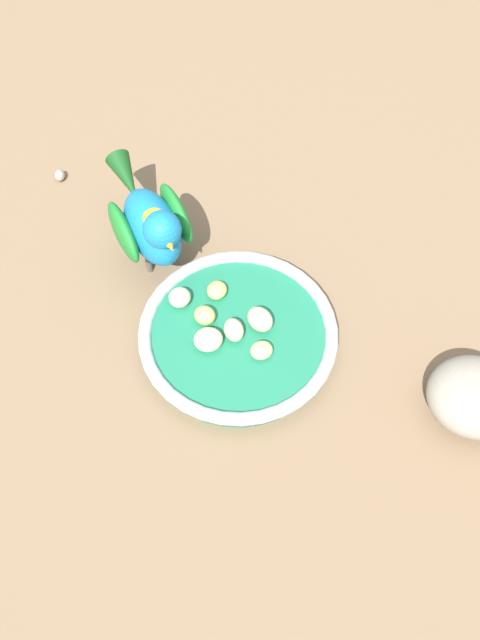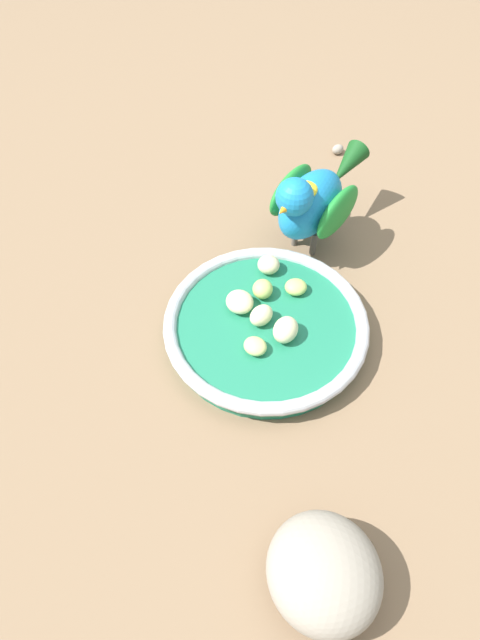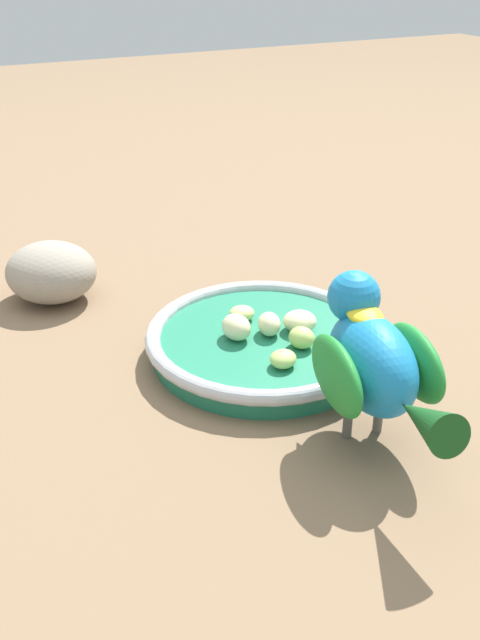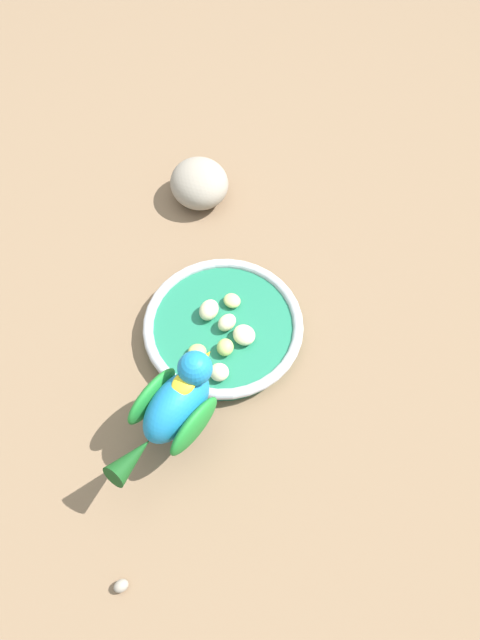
% 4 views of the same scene
% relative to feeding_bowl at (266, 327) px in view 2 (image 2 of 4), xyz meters
% --- Properties ---
extents(ground_plane, '(4.00, 4.00, 0.00)m').
position_rel_feeding_bowl_xyz_m(ground_plane, '(0.01, -0.01, -0.02)').
color(ground_plane, '#7A6047').
extents(feeding_bowl, '(0.24, 0.24, 0.03)m').
position_rel_feeding_bowl_xyz_m(feeding_bowl, '(0.00, 0.00, 0.00)').
color(feeding_bowl, '#1E7251').
rests_on(feeding_bowl, ground_plane).
extents(apple_piece_0, '(0.03, 0.03, 0.02)m').
position_rel_feeding_bowl_xyz_m(apple_piece_0, '(-0.04, -0.01, 0.01)').
color(apple_piece_0, '#C6D17A').
rests_on(apple_piece_0, feeding_bowl).
extents(apple_piece_1, '(0.04, 0.03, 0.02)m').
position_rel_feeding_bowl_xyz_m(apple_piece_1, '(-0.00, 0.01, 0.02)').
color(apple_piece_1, beige).
rests_on(apple_piece_1, feeding_bowl).
extents(apple_piece_2, '(0.03, 0.03, 0.02)m').
position_rel_feeding_bowl_xyz_m(apple_piece_2, '(0.04, 0.02, 0.02)').
color(apple_piece_2, '#B2CC66').
rests_on(apple_piece_2, feeding_bowl).
extents(apple_piece_3, '(0.04, 0.03, 0.03)m').
position_rel_feeding_bowl_xyz_m(apple_piece_3, '(-0.01, -0.03, 0.02)').
color(apple_piece_3, beige).
rests_on(apple_piece_3, feeding_bowl).
extents(apple_piece_4, '(0.03, 0.04, 0.02)m').
position_rel_feeding_bowl_xyz_m(apple_piece_4, '(0.08, 0.03, 0.02)').
color(apple_piece_4, beige).
rests_on(apple_piece_4, feeding_bowl).
extents(apple_piece_5, '(0.04, 0.04, 0.02)m').
position_rel_feeding_bowl_xyz_m(apple_piece_5, '(0.06, -0.01, 0.02)').
color(apple_piece_5, '#B2CC66').
rests_on(apple_piece_5, feeding_bowl).
extents(apple_piece_6, '(0.04, 0.05, 0.02)m').
position_rel_feeding_bowl_xyz_m(apple_piece_6, '(0.01, 0.04, 0.02)').
color(apple_piece_6, beige).
rests_on(apple_piece_6, feeding_bowl).
extents(parrot, '(0.20, 0.11, 0.14)m').
position_rel_feeding_bowl_xyz_m(parrot, '(0.16, 0.01, 0.06)').
color(parrot, '#59544C').
rests_on(parrot, ground_plane).
extents(rock_large, '(0.15, 0.15, 0.07)m').
position_rel_feeding_bowl_xyz_m(rock_large, '(-0.23, -0.16, 0.02)').
color(rock_large, gray).
rests_on(rock_large, ground_plane).
extents(pebble_0, '(0.02, 0.02, 0.02)m').
position_rel_feeding_bowl_xyz_m(pebble_0, '(0.37, 0.05, -0.01)').
color(pebble_0, gray).
rests_on(pebble_0, ground_plane).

